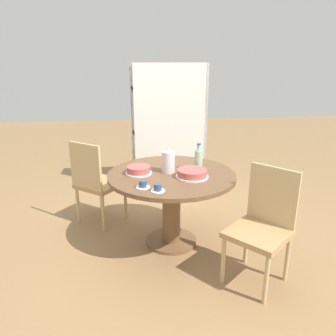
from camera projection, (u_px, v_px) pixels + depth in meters
ground_plane at (171, 242)px, 3.19m from camera, size 14.00×14.00×0.00m
dining_table at (171, 190)px, 3.02m from camera, size 1.16×1.16×0.71m
chair_a at (263, 224)px, 2.52m from camera, size 0.59×0.59×0.91m
chair_b at (96, 181)px, 3.42m from camera, size 0.59×0.59×0.91m
bookshelf at (169, 130)px, 4.32m from camera, size 0.97×0.28×1.65m
coffee_pot at (168, 161)px, 2.96m from camera, size 0.12×0.12×0.23m
water_bottle at (198, 160)px, 3.01m from camera, size 0.07×0.07×0.26m
cake_main at (192, 174)px, 2.86m from camera, size 0.29×0.29×0.07m
cake_second at (139, 170)px, 2.95m from camera, size 0.24×0.24×0.07m
cup_a at (143, 185)px, 2.62m from camera, size 0.11×0.11×0.06m
cup_b at (158, 188)px, 2.55m from camera, size 0.11×0.11×0.06m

